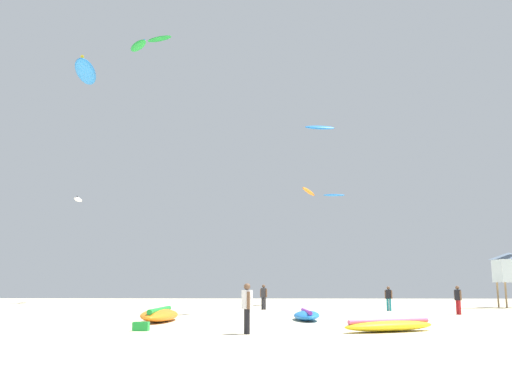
% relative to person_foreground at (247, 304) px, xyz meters
% --- Properties ---
extents(ground_plane, '(120.00, 120.00, 0.00)m').
position_rel_person_foreground_xyz_m(ground_plane, '(-0.03, -5.18, -0.98)').
color(ground_plane, beige).
extents(person_foreground, '(0.38, 0.54, 1.68)m').
position_rel_person_foreground_xyz_m(person_foreground, '(0.00, 0.00, 0.00)').
color(person_foreground, black).
rests_on(person_foreground, ground).
extents(person_midground, '(0.46, 0.36, 1.59)m').
position_rel_person_foreground_xyz_m(person_midground, '(8.42, 17.90, -0.05)').
color(person_midground, teal).
rests_on(person_midground, ground).
extents(person_left, '(0.50, 0.39, 1.71)m').
position_rel_person_foreground_xyz_m(person_left, '(0.18, 19.68, 0.02)').
color(person_left, '#2D2D33').
rests_on(person_left, ground).
extents(person_right, '(0.37, 0.49, 1.62)m').
position_rel_person_foreground_xyz_m(person_right, '(11.39, 13.23, -0.04)').
color(person_right, '#B21E23').
rests_on(person_right, ground).
extents(kite_grounded_near, '(1.56, 5.20, 0.66)m').
position_rel_person_foreground_xyz_m(kite_grounded_near, '(-4.33, 6.63, -0.68)').
color(kite_grounded_near, orange).
rests_on(kite_grounded_near, ground).
extents(kite_grounded_mid, '(1.35, 4.18, 0.53)m').
position_rel_person_foreground_xyz_m(kite_grounded_mid, '(2.44, 7.73, -0.74)').
color(kite_grounded_mid, blue).
rests_on(kite_grounded_mid, ground).
extents(kite_grounded_far, '(3.76, 2.52, 0.45)m').
position_rel_person_foreground_xyz_m(kite_grounded_far, '(4.97, 1.06, -0.77)').
color(kite_grounded_far, yellow).
rests_on(kite_grounded_far, ground).
extents(lifeguard_tower, '(2.30, 2.30, 4.15)m').
position_rel_person_foreground_xyz_m(lifeguard_tower, '(18.91, 23.86, 2.07)').
color(lifeguard_tower, '#8C704C').
rests_on(lifeguard_tower, ground).
extents(cooler_box, '(0.56, 0.36, 0.32)m').
position_rel_person_foreground_xyz_m(cooler_box, '(-3.88, 1.19, -0.82)').
color(cooler_box, green).
rests_on(cooler_box, ground).
extents(kite_aloft_0, '(1.90, 3.48, 0.84)m').
position_rel_person_foreground_xyz_m(kite_aloft_0, '(4.06, 29.82, 9.04)').
color(kite_aloft_0, orange).
extents(kite_aloft_1, '(3.24, 1.35, 0.74)m').
position_rel_person_foreground_xyz_m(kite_aloft_1, '(5.76, 36.35, 16.94)').
color(kite_aloft_1, blue).
extents(kite_aloft_3, '(2.06, 4.30, 0.51)m').
position_rel_person_foreground_xyz_m(kite_aloft_3, '(-10.47, 12.27, 13.46)').
color(kite_aloft_3, blue).
extents(kite_aloft_4, '(2.26, 2.47, 0.61)m').
position_rel_person_foreground_xyz_m(kite_aloft_4, '(-10.68, 25.00, 21.03)').
color(kite_aloft_4, green).
extents(kite_aloft_5, '(2.11, 0.66, 0.24)m').
position_rel_person_foreground_xyz_m(kite_aloft_5, '(6.75, 33.51, 9.31)').
color(kite_aloft_5, blue).
extents(kite_aloft_6, '(1.48, 2.88, 0.37)m').
position_rel_person_foreground_xyz_m(kite_aloft_6, '(-19.25, 36.15, 9.44)').
color(kite_aloft_6, white).
extents(kite_aloft_8, '(3.07, 1.94, 0.37)m').
position_rel_person_foreground_xyz_m(kite_aloft_8, '(-11.22, 35.61, 26.72)').
color(kite_aloft_8, green).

